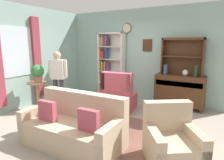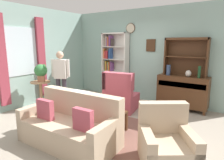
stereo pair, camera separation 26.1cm
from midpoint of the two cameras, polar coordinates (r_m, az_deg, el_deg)
The scene contains 19 objects.
ground_plane at distance 4.62m, azimuth -0.81°, elevation -12.04°, with size 5.40×4.60×0.02m, color #9E9384.
wall_back at distance 6.14m, azimuth 10.59°, elevation 7.16°, with size 5.00×0.09×2.80m.
wall_left at distance 6.04m, azimuth -21.37°, elevation 6.47°, with size 0.16×4.20×2.80m.
area_rug at distance 4.29m, azimuth -0.88°, elevation -13.76°, with size 2.65×1.69×0.01m, color brown.
bookshelf at distance 6.48m, azimuth 1.49°, elevation 4.29°, with size 0.90×0.30×2.10m.
sideboard at distance 5.63m, azimuth 21.24°, elevation -3.00°, with size 1.30×0.45×0.92m.
sideboard_hutch at distance 5.59m, azimuth 22.25°, elevation 7.75°, with size 1.10×0.26×1.00m.
vase_tall at distance 5.54m, azimuth 17.52°, elevation 2.82°, with size 0.11×0.11×0.28m, color #33476B.
vase_round at distance 5.44m, azimuth 22.78°, elevation 1.76°, with size 0.15×0.15×0.17m, color beige.
bottle_wine at distance 5.37m, azimuth 25.49°, elevation 2.12°, with size 0.07×0.07×0.30m, color #194223.
couch_floral at distance 3.64m, azimuth -9.94°, elevation -13.28°, with size 1.82×0.89×0.90m.
armchair_floral at distance 3.20m, azimuth 17.98°, elevation -17.79°, with size 1.06×1.07×0.88m.
wingback_chair at distance 5.20m, azimuth 3.93°, elevation -4.82°, with size 0.90×0.92×1.05m.
plant_stand at distance 5.70m, azimuth -18.89°, elevation -3.23°, with size 0.52×0.52×0.74m.
potted_plant_large at distance 5.59m, azimuth -18.83°, elevation 2.43°, with size 0.34×0.34×0.47m.
potted_plant_small at distance 5.41m, azimuth -18.08°, elevation -7.12°, with size 0.21×0.21×0.29m.
person_reading at distance 5.50m, azimuth -13.46°, elevation 1.38°, with size 0.50×0.33×1.56m.
coffee_table at distance 4.05m, azimuth -0.11°, elevation -9.90°, with size 0.80×0.50×0.42m.
book_stack at distance 3.97m, azimuth 1.52°, elevation -8.51°, with size 0.19×0.16×0.10m.
Camera 2 is at (2.53, -3.43, 1.80)m, focal length 31.19 mm.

